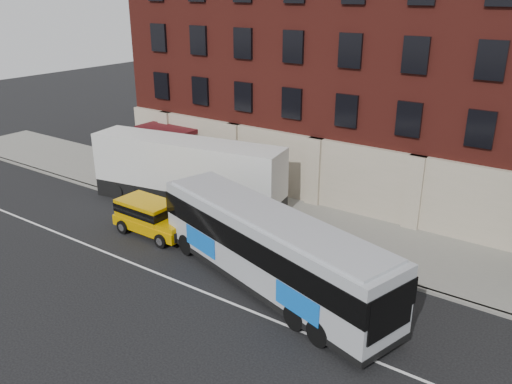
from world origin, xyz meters
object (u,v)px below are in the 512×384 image
Objects in this scene: sign_pole at (144,181)px; shipping_container at (187,173)px; yellow_suv at (150,215)px; city_bus at (270,247)px.

sign_pole is 2.71m from shipping_container.
shipping_container is at bearing 104.90° from yellow_suv.
sign_pole reaches higher than yellow_suv.
sign_pole is 4.35m from yellow_suv.
shipping_container reaches higher than sign_pole.
shipping_container is at bearing 151.14° from city_bus.
city_bus is 8.27m from yellow_suv.
city_bus is 2.75× the size of yellow_suv.
sign_pole is at bearing -146.84° from shipping_container.
sign_pole is at bearing 140.59° from yellow_suv.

